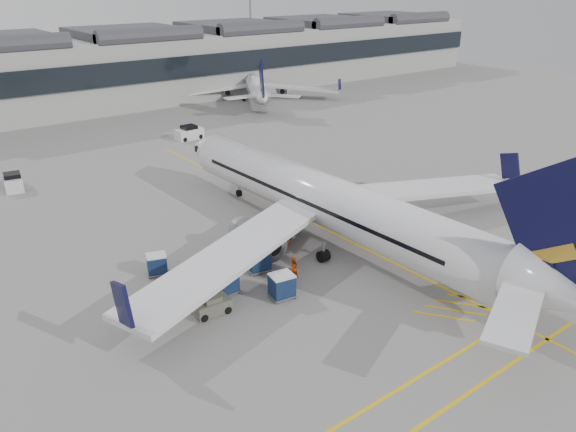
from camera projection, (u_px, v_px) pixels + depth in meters
ground at (294, 306)px, 38.05m from camera, size 220.00×220.00×0.00m
terminal at (11, 76)px, 88.00m from camera, size 200.00×20.45×12.40m
apron_markings at (313, 223)px, 50.94m from camera, size 0.25×60.00×0.01m
airliner_main at (333, 204)px, 45.81m from camera, size 40.94×44.75×11.89m
airliner_far at (255, 84)px, 101.19m from camera, size 27.47×30.30×8.97m
belt_loader at (268, 234)px, 47.18m from camera, size 5.16×1.98×2.09m
baggage_cart_a at (258, 259)px, 42.25m from camera, size 1.94×1.68×1.84m
baggage_cart_b at (282, 285)px, 38.72m from camera, size 1.90×1.65×1.79m
baggage_cart_c at (157, 264)px, 41.81m from camera, size 1.85×1.68×1.60m
baggage_cart_d at (226, 282)px, 39.23m from camera, size 1.71×1.44×1.72m
ramp_agent_a at (288, 237)px, 46.22m from camera, size 0.71×0.73×1.69m
ramp_agent_b at (293, 268)px, 41.27m from camera, size 0.83×0.65×1.69m
pushback_tug at (211, 305)px, 37.05m from camera, size 2.48×1.64×1.33m
safety_cone_nose at (272, 184)px, 59.54m from camera, size 0.39×0.39×0.55m
safety_cone_engine at (404, 226)px, 49.62m from camera, size 0.32×0.32×0.45m
service_van_mid at (13, 182)px, 58.62m from camera, size 2.26×3.67×1.76m
service_van_right at (189, 133)px, 76.75m from camera, size 3.77×2.00×1.90m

